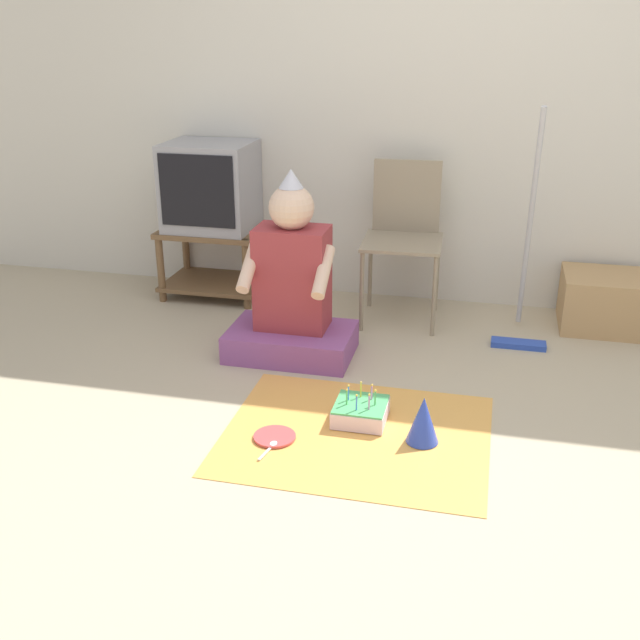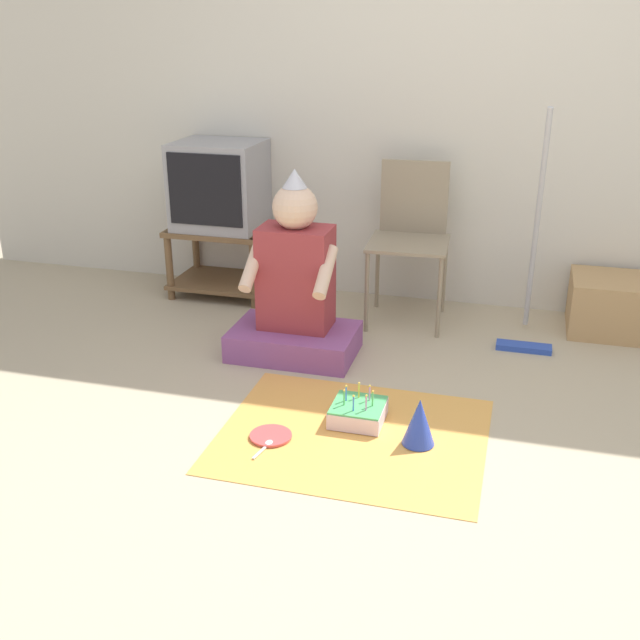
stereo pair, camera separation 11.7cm
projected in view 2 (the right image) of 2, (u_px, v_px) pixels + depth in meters
name	position (u px, v px, depth m)	size (l,w,h in m)	color
ground_plane	(402.00, 477.00, 2.80)	(16.00, 16.00, 0.00)	tan
wall_back	(472.00, 81.00, 4.08)	(6.40, 0.06, 2.55)	beige
tv_stand	(223.00, 254.00, 4.59)	(0.60, 0.45, 0.42)	brown
tv	(219.00, 185.00, 4.43)	(0.50, 0.44, 0.51)	#99999E
folding_chair	(411.00, 230.00, 4.13)	(0.45, 0.45, 0.87)	gray
cardboard_box_stack	(613.00, 305.00, 4.05)	(0.46, 0.41, 0.30)	tan
dust_mop	(531.00, 280.00, 3.82)	(0.28, 0.35, 1.22)	#2D4CB2
person_seated	(295.00, 294.00, 3.73)	(0.62, 0.42, 0.94)	#8C4C8C
party_cloth	(353.00, 435.00, 3.08)	(1.08, 0.90, 0.01)	#EFA84C
birthday_cake	(358.00, 412.00, 3.17)	(0.22, 0.22, 0.15)	silver
party_hat_blue	(419.00, 422.00, 2.98)	(0.13, 0.13, 0.20)	blue
paper_plate	(271.00, 436.00, 3.06)	(0.17, 0.17, 0.01)	#D84C4C
plastic_spoon_near	(267.00, 445.00, 2.99)	(0.05, 0.14, 0.01)	white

